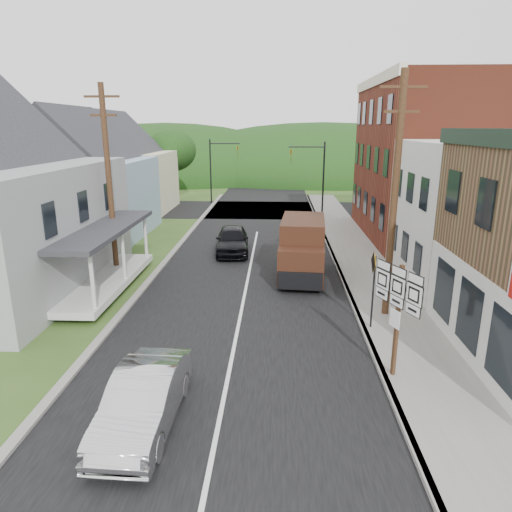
# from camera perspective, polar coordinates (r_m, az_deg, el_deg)

# --- Properties ---
(ground) EXTENTS (120.00, 120.00, 0.00)m
(ground) POSITION_cam_1_polar(r_m,az_deg,el_deg) (14.96, -3.00, -12.48)
(ground) COLOR #2D4719
(ground) RESTS_ON ground
(road) EXTENTS (9.00, 90.00, 0.02)m
(road) POSITION_cam_1_polar(r_m,az_deg,el_deg) (24.20, -0.69, -1.20)
(road) COLOR black
(road) RESTS_ON ground
(cross_road) EXTENTS (60.00, 9.00, 0.02)m
(cross_road) POSITION_cam_1_polar(r_m,az_deg,el_deg) (40.75, 0.72, 5.81)
(cross_road) COLOR black
(cross_road) RESTS_ON ground
(sidewalk_right) EXTENTS (2.80, 55.00, 0.15)m
(sidewalk_right) POSITION_cam_1_polar(r_m,az_deg,el_deg) (22.69, 14.06, -2.67)
(sidewalk_right) COLOR slate
(sidewalk_right) RESTS_ON ground
(curb_right) EXTENTS (0.20, 55.00, 0.15)m
(curb_right) POSITION_cam_1_polar(r_m,az_deg,el_deg) (22.46, 10.68, -2.65)
(curb_right) COLOR slate
(curb_right) RESTS_ON ground
(curb_left) EXTENTS (0.30, 55.00, 0.12)m
(curb_left) POSITION_cam_1_polar(r_m,az_deg,el_deg) (23.04, -12.62, -2.33)
(curb_left) COLOR slate
(curb_left) RESTS_ON ground
(storefront_white) EXTENTS (8.00, 7.00, 6.50)m
(storefront_white) POSITION_cam_1_polar(r_m,az_deg,el_deg) (23.18, 28.08, 4.43)
(storefront_white) COLOR silver
(storefront_white) RESTS_ON ground
(storefront_red) EXTENTS (8.00, 12.00, 10.00)m
(storefront_red) POSITION_cam_1_polar(r_m,az_deg,el_deg) (31.76, 21.30, 11.01)
(storefront_red) COLOR maroon
(storefront_red) RESTS_ON ground
(house_blue) EXTENTS (7.14, 8.16, 7.28)m
(house_blue) POSITION_cam_1_polar(r_m,az_deg,el_deg) (32.72, -19.80, 8.95)
(house_blue) COLOR #85A2B5
(house_blue) RESTS_ON ground
(house_cream) EXTENTS (7.14, 8.16, 7.28)m
(house_cream) POSITION_cam_1_polar(r_m,az_deg,el_deg) (41.31, -15.75, 10.53)
(house_cream) COLOR beige
(house_cream) RESTS_ON ground
(utility_pole_right) EXTENTS (1.60, 0.26, 9.00)m
(utility_pole_right) POSITION_cam_1_polar(r_m,az_deg,el_deg) (17.30, 16.92, 7.07)
(utility_pole_right) COLOR #472D19
(utility_pole_right) RESTS_ON ground
(utility_pole_left) EXTENTS (1.60, 0.26, 9.00)m
(utility_pole_left) POSITION_cam_1_polar(r_m,az_deg,el_deg) (22.66, -17.90, 8.91)
(utility_pole_left) COLOR #472D19
(utility_pole_left) RESTS_ON ground
(traffic_signal_right) EXTENTS (2.87, 0.20, 6.00)m
(traffic_signal_right) POSITION_cam_1_polar(r_m,az_deg,el_deg) (36.87, 7.36, 10.52)
(traffic_signal_right) COLOR black
(traffic_signal_right) RESTS_ON ground
(traffic_signal_left) EXTENTS (2.87, 0.20, 6.00)m
(traffic_signal_left) POSITION_cam_1_polar(r_m,az_deg,el_deg) (44.10, -4.81, 11.44)
(traffic_signal_left) COLOR black
(traffic_signal_left) RESTS_ON ground
(tree_left_d) EXTENTS (4.80, 4.80, 6.94)m
(tree_left_d) POSITION_cam_1_polar(r_m,az_deg,el_deg) (46.33, -10.51, 12.84)
(tree_left_d) COLOR #382616
(tree_left_d) RESTS_ON ground
(forested_ridge) EXTENTS (90.00, 30.00, 16.00)m
(forested_ridge) POSITION_cam_1_polar(r_m,az_deg,el_deg) (68.48, 1.56, 9.88)
(forested_ridge) COLOR black
(forested_ridge) RESTS_ON ground
(silver_sedan) EXTENTS (1.60, 4.31, 1.41)m
(silver_sedan) POSITION_cam_1_polar(r_m,az_deg,el_deg) (11.91, -13.82, -17.09)
(silver_sedan) COLOR silver
(silver_sedan) RESTS_ON ground
(dark_sedan) EXTENTS (2.17, 4.66, 1.54)m
(dark_sedan) POSITION_cam_1_polar(r_m,az_deg,el_deg) (26.47, -2.97, 2.00)
(dark_sedan) COLOR black
(dark_sedan) RESTS_ON ground
(delivery_van) EXTENTS (2.43, 5.19, 2.82)m
(delivery_van) POSITION_cam_1_polar(r_m,az_deg,el_deg) (22.10, 5.80, 0.91)
(delivery_van) COLOR black
(delivery_van) RESTS_ON ground
(route_sign_cluster) EXTENTS (0.85, 1.76, 3.33)m
(route_sign_cluster) POSITION_cam_1_polar(r_m,az_deg,el_deg) (13.35, 17.25, -5.91)
(route_sign_cluster) COLOR #472D19
(route_sign_cluster) RESTS_ON sidewalk_right
(warning_sign) EXTENTS (0.12, 0.78, 2.81)m
(warning_sign) POSITION_cam_1_polar(r_m,az_deg,el_deg) (16.49, 14.45, -2.86)
(warning_sign) COLOR black
(warning_sign) RESTS_ON sidewalk_right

